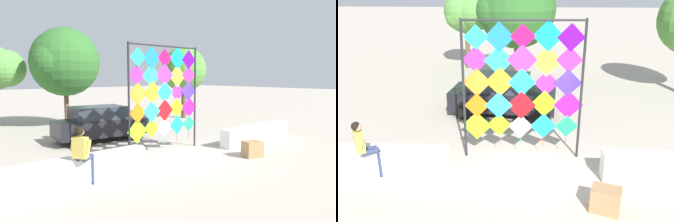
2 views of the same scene
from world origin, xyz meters
The scene contains 9 objects.
ground centered at (0.00, 0.00, 0.00)m, with size 120.00×120.00×0.00m, color #ADA393.
plaza_ledge_left centered at (-4.08, -0.43, 0.36)m, with size 4.22×0.48×0.72m, color silver.
plaza_ledge_right centered at (4.08, -0.43, 0.36)m, with size 4.22×0.48×0.72m, color silver.
kite_display_rack centered at (-0.08, 0.67, 2.23)m, with size 3.32×0.18×3.86m.
seated_vendor centered at (-3.93, -0.73, 0.93)m, with size 0.76×0.69×1.57m.
parked_car centered at (-0.85, 4.06, 0.76)m, with size 4.00×2.17×1.49m.
cardboard_box_large centered at (1.79, -1.77, 0.28)m, with size 0.63×0.45×0.55m, color #9E754C.
tree_broadleaf centered at (7.00, 7.02, 3.11)m, with size 2.91×2.91×4.64m.
tree_palm_like centered at (-0.57, 8.40, 3.49)m, with size 3.67×3.63×5.32m.
Camera 1 is at (-7.27, -7.80, 2.78)m, focal length 33.32 mm.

